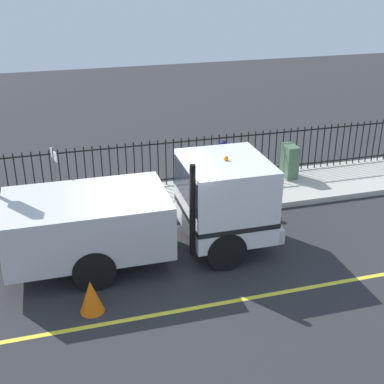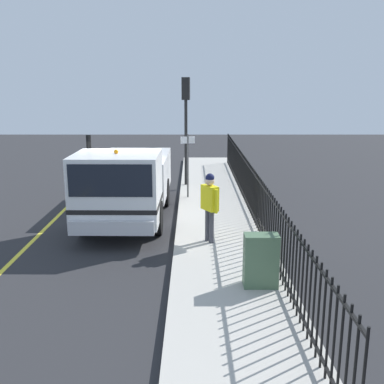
% 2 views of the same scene
% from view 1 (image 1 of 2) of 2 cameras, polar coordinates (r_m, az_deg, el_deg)
% --- Properties ---
extents(ground_plane, '(48.50, 48.50, 0.00)m').
position_cam_1_polar(ground_plane, '(12.84, -4.18, -7.08)').
color(ground_plane, '#2B2B2D').
rests_on(ground_plane, ground).
extents(sidewalk_slab, '(2.47, 22.05, 0.17)m').
position_cam_1_polar(sidewalk_slab, '(15.23, -6.43, -1.46)').
color(sidewalk_slab, '#B7B2A8').
rests_on(sidewalk_slab, ground).
extents(lane_marking, '(0.12, 19.84, 0.01)m').
position_cam_1_polar(lane_marking, '(11.03, -1.62, -12.98)').
color(lane_marking, yellow).
rests_on(lane_marking, ground).
extents(work_truck, '(2.34, 6.39, 2.69)m').
position_cam_1_polar(work_truck, '(12.31, -3.26, -1.74)').
color(work_truck, white).
rests_on(work_truck, ground).
extents(worker_standing, '(0.46, 0.57, 1.78)m').
position_cam_1_polar(worker_standing, '(15.05, 3.41, 3.20)').
color(worker_standing, yellow).
rests_on(worker_standing, sidewalk_slab).
extents(iron_fence, '(0.04, 18.78, 1.49)m').
position_cam_1_polar(iron_fence, '(15.83, -7.23, 2.84)').
color(iron_fence, black).
rests_on(iron_fence, sidewalk_slab).
extents(utility_cabinet, '(0.67, 0.38, 1.07)m').
position_cam_1_polar(utility_cabinet, '(17.01, 10.67, 3.38)').
color(utility_cabinet, '#4C6B4C').
rests_on(utility_cabinet, sidewalk_slab).
extents(traffic_cone, '(0.51, 0.51, 0.73)m').
position_cam_1_polar(traffic_cone, '(11.01, -11.05, -11.24)').
color(traffic_cone, orange).
rests_on(traffic_cone, ground).
extents(street_sign, '(0.50, 0.13, 2.24)m').
position_cam_1_polar(street_sign, '(13.62, -14.73, 1.48)').
color(street_sign, '#4C4C4C').
rests_on(street_sign, sidewalk_slab).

